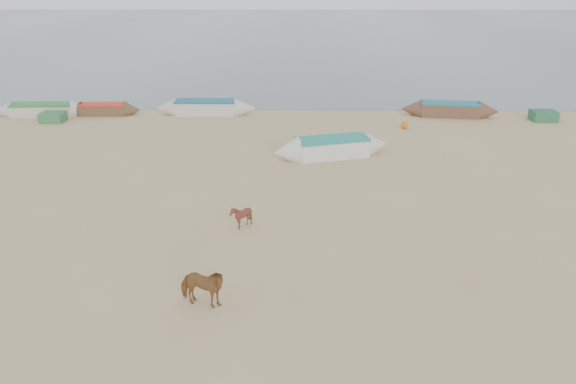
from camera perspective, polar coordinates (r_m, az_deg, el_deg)
The scene contains 7 objects.
ground at distance 17.72m, azimuth -0.22°, elevation -7.71°, with size 140.00×140.00×0.00m, color tan.
sea at distance 97.89m, azimuth 0.81°, elevation 16.14°, with size 160.00×160.00×0.00m, color slate.
cow_adult at distance 15.70m, azimuth -8.75°, elevation -9.56°, with size 0.64×1.41×1.19m, color brown.
calf_front at distance 20.29m, azimuth -4.79°, elevation -2.46°, with size 0.72×0.81×0.89m, color #5F281E.
near_canoe at distance 28.33m, azimuth 4.48°, elevation 4.55°, with size 6.07×1.45×0.97m, color silver, non-canonical shape.
waterline_canoes at distance 36.80m, azimuth -3.71°, elevation 8.37°, with size 59.17×3.68×0.98m.
beach_clutter at distance 36.43m, azimuth 6.98°, elevation 7.90°, with size 43.76×4.67×0.64m.
Camera 1 is at (0.33, -15.51, 8.55)m, focal length 35.00 mm.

